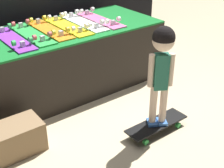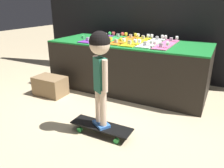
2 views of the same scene
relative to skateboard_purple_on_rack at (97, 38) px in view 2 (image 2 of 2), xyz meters
The scene contains 12 objects.
ground_plane 1.05m from the skateboard_purple_on_rack, 45.32° to the right, with size 16.00×16.00×0.00m, color beige.
back_wall 1.03m from the skateboard_purple_on_rack, 55.15° to the left, with size 4.10×0.10×2.37m.
display_rack 0.65m from the skateboard_purple_on_rack, ahead, with size 2.24×0.95×0.71m.
skateboard_purple_on_rack is the anchor object (origin of this frame).
skateboard_green_on_rack 0.21m from the skateboard_purple_on_rack, ahead, with size 0.19×0.79×0.09m.
skateboard_orange_on_rack 0.43m from the skateboard_purple_on_rack, ahead, with size 0.19×0.79×0.09m.
skateboard_yellow_on_rack 0.64m from the skateboard_purple_on_rack, ahead, with size 0.19×0.79×0.09m.
skateboard_white_on_rack 0.85m from the skateboard_purple_on_rack, ahead, with size 0.19×0.79×0.09m.
skateboard_pink_on_rack 1.06m from the skateboard_purple_on_rack, ahead, with size 0.19×0.79×0.09m.
skateboard_on_floor 1.62m from the skateboard_purple_on_rack, 57.79° to the right, with size 0.63×0.19×0.09m.
child 1.49m from the skateboard_purple_on_rack, 57.79° to the right, with size 0.21×0.19×0.93m.
storage_box 1.01m from the skateboard_purple_on_rack, 115.28° to the right, with size 0.44×0.29×0.27m.
Camera 2 is at (1.24, -2.35, 1.25)m, focal length 35.00 mm.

